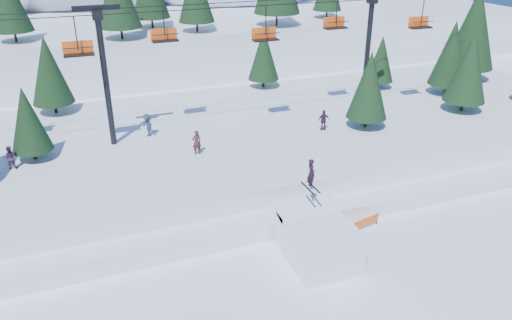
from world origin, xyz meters
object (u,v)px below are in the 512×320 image
object	(u,v)px
jump_kicker	(318,239)
banner_far	(409,191)
chairlift	(240,44)
banner_near	(361,224)

from	to	relation	value
jump_kicker	banner_far	size ratio (longest dim) A/B	2.03
chairlift	banner_far	size ratio (longest dim) A/B	16.20
chairlift	banner_far	world-z (taller)	chairlift
jump_kicker	chairlift	bearing A→B (deg)	87.01
jump_kicker	banner_near	xyz separation A→B (m)	(3.94, 1.59, -0.79)
chairlift	banner_near	xyz separation A→B (m)	(3.12, -14.06, -8.78)
jump_kicker	chairlift	world-z (taller)	chairlift
banner_near	banner_far	xyz separation A→B (m)	(5.49, 2.51, 0.00)
chairlift	banner_near	world-z (taller)	chairlift
banner_near	chairlift	bearing A→B (deg)	102.53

